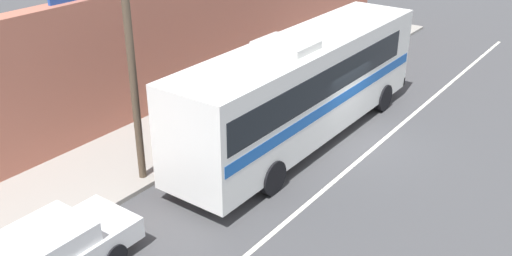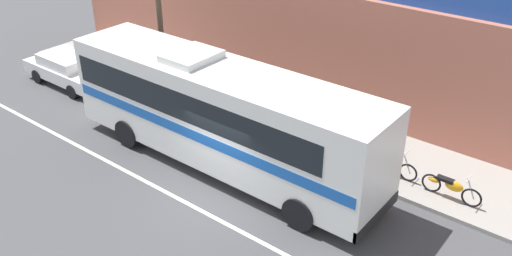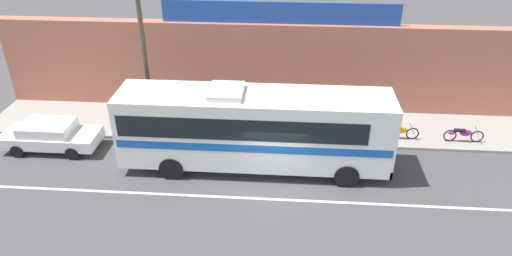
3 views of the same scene
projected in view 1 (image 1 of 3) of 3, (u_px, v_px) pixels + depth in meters
ground_plane at (353, 141)px, 19.39m from camera, size 70.00×70.00×0.00m
sidewalk_slab at (235, 104)px, 22.15m from camera, size 30.00×3.60×0.14m
storefront_facade at (192, 37)px, 22.29m from camera, size 30.00×0.70×4.80m
road_center_stripe at (375, 147)px, 18.96m from camera, size 30.00×0.14×0.01m
intercity_bus at (303, 84)px, 18.56m from camera, size 11.59×2.60×3.78m
utility_pole at (130, 45)px, 15.17m from camera, size 1.60×0.22×7.94m
motorcycle_black at (306, 70)px, 24.21m from camera, size 1.93×0.56×0.94m
motorcycle_red at (363, 42)px, 27.83m from camera, size 1.89×0.56×0.94m
motorcycle_blue at (332, 58)px, 25.67m from camera, size 1.86×0.56×0.94m
pedestrian_near_shop at (273, 63)px, 23.49m from camera, size 0.30×0.48×1.61m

